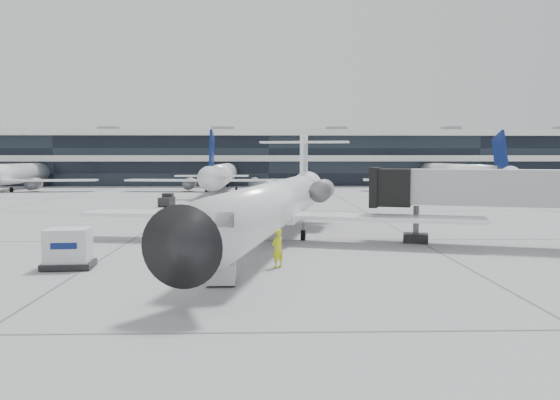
{
  "coord_description": "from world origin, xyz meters",
  "views": [
    {
      "loc": [
        -0.6,
        -37.71,
        5.84
      ],
      "look_at": [
        0.46,
        2.97,
        2.6
      ],
      "focal_mm": 35.0,
      "sensor_mm": 36.0,
      "label": 1
    }
  ],
  "objects_px": {
    "regional_jet": "(276,203)",
    "cargo_uld": "(68,249)",
    "ramp_worker": "(278,248)",
    "jet_bridge": "(510,189)",
    "baggage_tug": "(222,269)"
  },
  "relations": [
    {
      "from": "cargo_uld",
      "to": "jet_bridge",
      "type": "bearing_deg",
      "value": 8.95
    },
    {
      "from": "jet_bridge",
      "to": "cargo_uld",
      "type": "bearing_deg",
      "value": -148.9
    },
    {
      "from": "jet_bridge",
      "to": "cargo_uld",
      "type": "height_order",
      "value": "jet_bridge"
    },
    {
      "from": "regional_jet",
      "to": "jet_bridge",
      "type": "bearing_deg",
      "value": 4.07
    },
    {
      "from": "jet_bridge",
      "to": "ramp_worker",
      "type": "distance_m",
      "value": 16.68
    },
    {
      "from": "regional_jet",
      "to": "jet_bridge",
      "type": "relative_size",
      "value": 2.15
    },
    {
      "from": "regional_jet",
      "to": "cargo_uld",
      "type": "distance_m",
      "value": 13.93
    },
    {
      "from": "jet_bridge",
      "to": "baggage_tug",
      "type": "distance_m",
      "value": 20.55
    },
    {
      "from": "regional_jet",
      "to": "ramp_worker",
      "type": "height_order",
      "value": "regional_jet"
    },
    {
      "from": "jet_bridge",
      "to": "ramp_worker",
      "type": "bearing_deg",
      "value": -139.72
    },
    {
      "from": "jet_bridge",
      "to": "cargo_uld",
      "type": "relative_size",
      "value": 5.98
    },
    {
      "from": "ramp_worker",
      "to": "regional_jet",
      "type": "bearing_deg",
      "value": -134.78
    },
    {
      "from": "ramp_worker",
      "to": "cargo_uld",
      "type": "xyz_separation_m",
      "value": [
        -10.96,
        0.07,
        0.01
      ]
    },
    {
      "from": "regional_jet",
      "to": "cargo_uld",
      "type": "xyz_separation_m",
      "value": [
        -11.01,
        -8.36,
        -1.67
      ]
    },
    {
      "from": "regional_jet",
      "to": "baggage_tug",
      "type": "bearing_deg",
      "value": -91.15
    }
  ]
}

